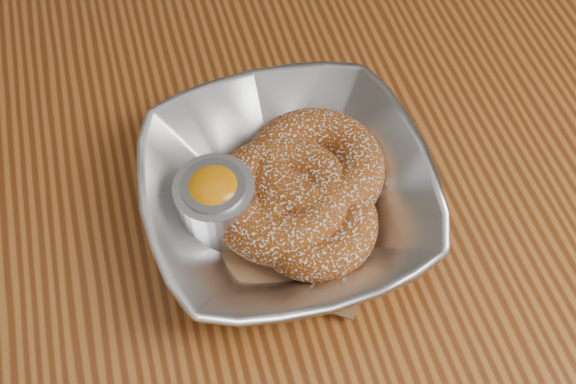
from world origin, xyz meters
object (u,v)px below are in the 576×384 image
object	(u,v)px
table	(271,272)
donut_back	(314,168)
serving_bowl	(288,195)
donut_front	(314,223)
ramekin	(216,201)
donut_extra	(282,199)

from	to	relation	value
table	donut_back	bearing A→B (deg)	20.18
serving_bowl	donut_front	bearing A→B (deg)	-66.95
table	ramekin	xyz separation A→B (m)	(-0.04, 0.00, 0.13)
serving_bowl	ramekin	world-z (taller)	ramekin
table	donut_front	xyz separation A→B (m)	(0.03, -0.03, 0.13)
donut_back	donut_extra	world-z (taller)	same
table	serving_bowl	world-z (taller)	serving_bowl
donut_back	ramekin	size ratio (longest dim) A/B	1.84
donut_extra	table	bearing A→B (deg)	153.57
donut_back	table	bearing A→B (deg)	-159.82
table	donut_front	distance (m)	0.13
donut_extra	donut_front	bearing A→B (deg)	-53.40
table	donut_extra	bearing A→B (deg)	-26.43
donut_back	donut_extra	xyz separation A→B (m)	(-0.03, -0.02, 0.00)
donut_extra	ramekin	size ratio (longest dim) A/B	1.86
table	ramekin	world-z (taller)	ramekin
table	donut_back	world-z (taller)	donut_back
table	donut_front	size ratio (longest dim) A/B	12.95
donut_front	serving_bowl	bearing A→B (deg)	113.05
donut_front	donut_extra	distance (m)	0.03
donut_front	ramekin	xyz separation A→B (m)	(-0.07, 0.03, 0.01)
serving_bowl	donut_front	world-z (taller)	serving_bowl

